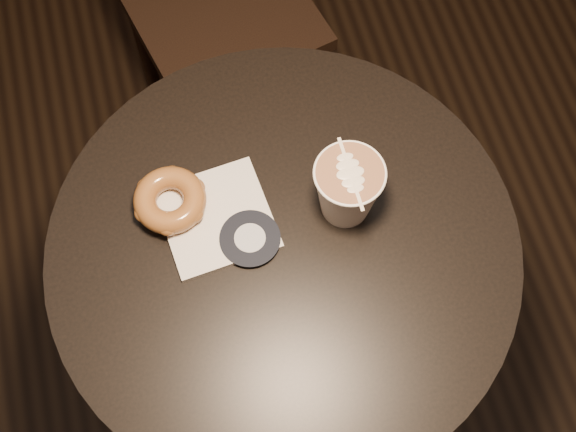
{
  "coord_description": "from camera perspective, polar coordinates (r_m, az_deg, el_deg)",
  "views": [
    {
      "loc": [
        -0.1,
        -0.41,
        1.84
      ],
      "look_at": [
        0.01,
        0.03,
        0.79
      ],
      "focal_mm": 50.0,
      "sensor_mm": 36.0,
      "label": 1
    }
  ],
  "objects": [
    {
      "name": "cafe_table",
      "position": [
        1.36,
        -0.29,
        -5.21
      ],
      "size": [
        0.7,
        0.7,
        0.75
      ],
      "color": "black",
      "rests_on": "ground"
    },
    {
      "name": "pastry_bag",
      "position": [
        1.19,
        -5.09,
        -0.12
      ],
      "size": [
        0.17,
        0.17,
        0.01
      ],
      "primitive_type": "cube",
      "rotation": [
        0.0,
        0.0,
        0.1
      ],
      "color": "silver",
      "rests_on": "cafe_table"
    },
    {
      "name": "doughnut",
      "position": [
        1.19,
        -8.4,
        1.13
      ],
      "size": [
        0.11,
        0.11,
        0.03
      ],
      "primitive_type": "torus",
      "color": "brown",
      "rests_on": "pastry_bag"
    },
    {
      "name": "latte_cup",
      "position": [
        1.15,
        4.24,
        1.84
      ],
      "size": [
        0.1,
        0.1,
        0.11
      ],
      "primitive_type": null,
      "color": "white",
      "rests_on": "cafe_table"
    }
  ]
}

